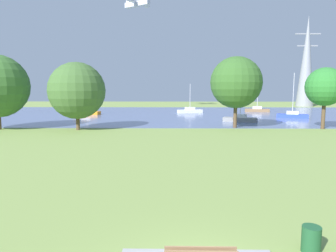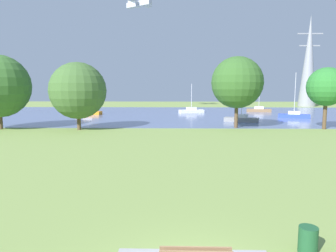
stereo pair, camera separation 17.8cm
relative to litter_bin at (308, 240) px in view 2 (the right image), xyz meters
The scene contains 13 objects.
ground_plane 20.61m from the litter_bin, 99.67° to the left, with size 160.00×160.00×0.00m, color #7F994C.
litter_bin is the anchor object (origin of this frame).
water_surface 48.44m from the litter_bin, 94.10° to the left, with size 140.00×40.00×0.02m, color slate.
sailboat_blue 44.27m from the litter_bin, 69.91° to the left, with size 5.03×2.97×7.25m.
sailboat_brown 55.72m from the litter_bin, 76.63° to the left, with size 5.00×2.40×8.02m.
sailboat_gray 36.18m from the litter_bin, 81.25° to the left, with size 5.03×3.00×5.30m.
sailboat_orange 51.38m from the litter_bin, 112.89° to the left, with size 5.00×2.39×7.20m.
sailboat_white 51.41m from the litter_bin, 91.01° to the left, with size 5.03×2.85×5.61m.
tree_mid_shore 31.15m from the litter_bin, 119.70° to the left, with size 6.55×6.55×7.84m.
tree_east_near 29.71m from the litter_bin, 83.24° to the left, with size 6.26×6.26×8.66m.
tree_east_far 31.57m from the litter_bin, 64.00° to the left, with size 4.53×4.53×7.28m.
electricity_pylon 79.83m from the litter_bin, 67.51° to the left, with size 6.40×4.40×23.18m.
light_aircraft 68.34m from the litter_bin, 101.07° to the left, with size 6.03×7.73×2.10m.
Camera 2 is at (-0.51, -7.16, 4.92)m, focal length 33.08 mm.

